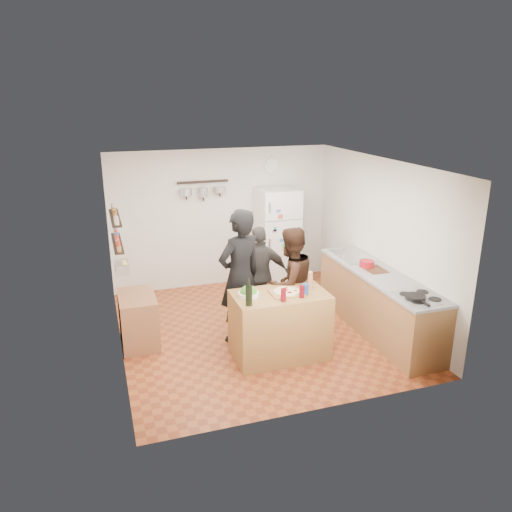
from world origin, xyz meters
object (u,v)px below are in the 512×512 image
object	(u,v)px
person_left	(240,277)
salt_canister	(305,289)
skillet	(415,297)
wall_clock	(272,166)
wine_bottle	(249,295)
red_bowl	(367,264)
prep_island	(280,325)
pepper_mill	(310,281)
side_table	(138,320)
person_center	(290,284)
counter_run	(378,302)
fridge	(277,237)
person_back	(260,275)
salad_bowl	(249,294)

from	to	relation	value
person_left	salt_canister	bearing A→B (deg)	110.45
skillet	wall_clock	bearing A→B (deg)	100.19
person_left	skillet	xyz separation A→B (m)	(1.93, -1.35, -0.03)
wine_bottle	red_bowl	distance (m)	2.26
prep_island	pepper_mill	xyz separation A→B (m)	(0.45, 0.05, 0.56)
red_bowl	side_table	size ratio (longest dim) A/B	0.28
skillet	red_bowl	size ratio (longest dim) A/B	1.16
person_center	side_table	size ratio (longest dim) A/B	2.07
counter_run	fridge	size ratio (longest dim) A/B	1.46
wine_bottle	person_left	bearing A→B (deg)	81.06
salt_canister	fridge	xyz separation A→B (m)	(0.61, 2.69, -0.08)
person_center	fridge	distance (m)	2.15
wall_clock	wine_bottle	bearing A→B (deg)	-114.42
side_table	red_bowl	bearing A→B (deg)	-6.42
wine_bottle	salt_canister	distance (m)	0.81
salt_canister	red_bowl	size ratio (longest dim) A/B	0.64
salt_canister	skillet	size ratio (longest dim) A/B	0.55
wall_clock	side_table	size ratio (longest dim) A/B	0.37
wall_clock	person_back	bearing A→B (deg)	-114.69
person_back	counter_run	xyz separation A→B (m)	(1.58, -0.83, -0.32)
person_back	fridge	size ratio (longest dim) A/B	0.85
pepper_mill	person_left	world-z (taller)	person_left
salad_bowl	pepper_mill	world-z (taller)	pepper_mill
prep_island	red_bowl	xyz separation A→B (m)	(1.61, 0.58, 0.51)
red_bowl	side_table	bearing A→B (deg)	173.58
salad_bowl	person_left	bearing A→B (deg)	84.73
wine_bottle	person_left	world-z (taller)	person_left
side_table	skillet	bearing A→B (deg)	-26.71
pepper_mill	person_back	xyz separation A→B (m)	(-0.36, 1.04, -0.24)
person_back	red_bowl	distance (m)	1.63
counter_run	skillet	world-z (taller)	skillet
salad_bowl	wall_clock	distance (m)	3.37
person_back	skillet	xyz separation A→B (m)	(1.48, -1.81, 0.18)
person_back	wall_clock	bearing A→B (deg)	-107.33
pepper_mill	person_back	bearing A→B (deg)	109.29
wine_bottle	side_table	size ratio (longest dim) A/B	0.32
person_back	counter_run	distance (m)	1.81
salt_canister	person_center	world-z (taller)	person_center
salad_bowl	fridge	distance (m)	2.85
red_bowl	wall_clock	xyz separation A→B (m)	(-0.70, 2.32, 1.18)
person_center	fridge	xyz separation A→B (m)	(0.58, 2.07, 0.07)
pepper_mill	skillet	bearing A→B (deg)	-34.73
skillet	side_table	bearing A→B (deg)	153.29
person_left	counter_run	world-z (taller)	person_left
person_center	skillet	bearing A→B (deg)	114.84
salad_bowl	side_table	distance (m)	1.73
prep_island	counter_run	distance (m)	1.69
wine_bottle	fridge	size ratio (longest dim) A/B	0.14
counter_run	person_center	bearing A→B (deg)	170.30
person_left	person_center	distance (m)	0.73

